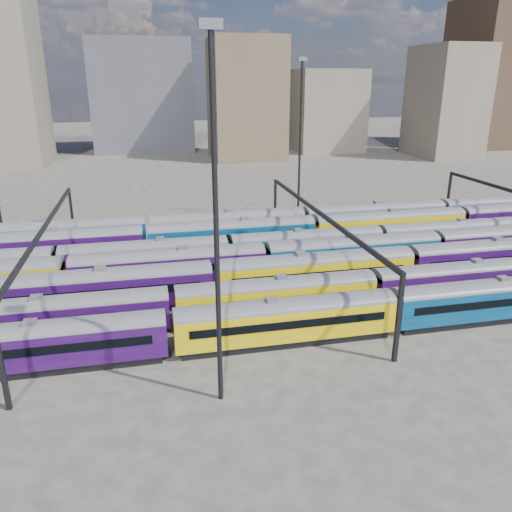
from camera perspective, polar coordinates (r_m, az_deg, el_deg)
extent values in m
plane|color=#3D3934|center=(58.37, -2.43, -2.99)|extent=(500.00, 500.00, 0.00)
cube|color=black|center=(44.96, -22.95, -11.43)|extent=(18.75, 2.43, 0.69)
cube|color=#23083B|center=(44.12, -23.26, -9.44)|extent=(19.73, 2.86, 2.86)
cylinder|color=#4C4C51|center=(43.48, -23.51, -7.78)|extent=(19.73, 2.86, 2.86)
cube|color=black|center=(42.71, -23.65, -9.96)|extent=(17.36, 0.06, 0.74)
cube|color=black|center=(45.23, -23.01, -8.19)|extent=(17.36, 0.06, 0.74)
cube|color=slate|center=(43.16, -23.64, -6.88)|extent=(0.99, 0.89, 0.35)
cube|color=black|center=(45.41, 3.42, -9.44)|extent=(18.75, 2.43, 0.69)
cube|color=#BB9D07|center=(44.58, 3.46, -7.45)|extent=(19.73, 2.86, 2.86)
cylinder|color=#4C4C51|center=(43.95, 3.50, -5.78)|extent=(19.73, 2.86, 2.86)
cube|color=black|center=(43.18, 4.00, -7.88)|extent=(17.36, 0.06, 0.74)
cube|color=black|center=(45.68, 2.97, -6.26)|extent=(17.36, 0.06, 0.74)
cube|color=slate|center=(43.63, 3.52, -4.88)|extent=(0.99, 0.89, 0.35)
cube|color=black|center=(54.12, 24.75, -6.36)|extent=(18.75, 2.43, 0.69)
cube|color=#053054|center=(53.43, 25.02, -4.63)|extent=(19.73, 2.86, 2.86)
cylinder|color=#4C4C51|center=(52.91, 25.24, -3.22)|extent=(19.73, 2.86, 2.86)
cube|color=black|center=(52.27, 26.01, -4.90)|extent=(17.36, 0.06, 0.74)
cube|color=black|center=(54.35, 24.17, -3.71)|extent=(17.36, 0.06, 0.74)
cube|color=slate|center=(52.64, 25.36, -2.45)|extent=(0.99, 0.89, 0.35)
cube|color=black|center=(49.18, -21.44, -8.48)|extent=(18.69, 2.43, 0.69)
cube|color=#23083B|center=(48.42, -21.69, -6.62)|extent=(19.68, 2.85, 2.85)
cylinder|color=#4C4C51|center=(47.84, -21.90, -5.08)|extent=(19.68, 2.85, 2.85)
cube|color=black|center=(46.99, -21.99, -7.00)|extent=(17.32, 0.06, 0.74)
cube|color=black|center=(49.58, -21.51, -5.54)|extent=(17.32, 0.06, 0.74)
cube|color=slate|center=(47.55, -22.02, -4.24)|extent=(0.98, 0.89, 0.34)
cube|color=black|center=(49.79, 2.34, -6.69)|extent=(18.69, 2.43, 0.69)
cube|color=#BB9D07|center=(49.03, 2.37, -4.83)|extent=(19.68, 2.85, 2.85)
cylinder|color=#4C4C51|center=(48.46, 2.39, -3.29)|extent=(19.68, 2.85, 2.85)
cube|color=black|center=(47.62, 2.82, -5.15)|extent=(17.32, 0.06, 0.74)
cube|color=black|center=(50.17, 1.96, -3.81)|extent=(17.32, 0.06, 0.74)
cube|color=slate|center=(48.18, 2.41, -2.46)|extent=(0.98, 0.89, 0.34)
cube|color=black|center=(57.97, 22.18, -4.29)|extent=(18.69, 2.43, 0.69)
cube|color=#23083B|center=(57.32, 22.40, -2.67)|extent=(19.68, 2.85, 2.85)
cylinder|color=#4C4C51|center=(56.84, 22.58, -1.34)|extent=(19.68, 2.85, 2.85)
cube|color=black|center=(56.12, 23.26, -2.88)|extent=(17.32, 0.06, 0.74)
cube|color=black|center=(58.31, 21.66, -1.84)|extent=(17.32, 0.06, 0.74)
cube|color=slate|center=(56.59, 22.68, -0.62)|extent=(0.98, 0.89, 0.34)
cube|color=black|center=(53.15, -16.86, -5.76)|extent=(20.66, 2.68, 0.76)
cube|color=#23083B|center=(52.37, -17.07, -3.82)|extent=(21.75, 3.15, 3.15)
cylinder|color=#4C4C51|center=(51.79, -17.24, -2.21)|extent=(21.75, 3.15, 3.15)
cube|color=black|center=(50.76, -17.23, -4.12)|extent=(19.14, 0.06, 0.82)
cube|color=black|center=(53.71, -17.00, -2.79)|extent=(19.14, 0.06, 0.82)
cube|color=slate|center=(51.50, -17.33, -1.34)|extent=(1.09, 0.98, 0.38)
cube|color=black|center=(55.66, 6.71, -3.84)|extent=(20.66, 2.68, 0.76)
cube|color=#BB9D07|center=(54.92, 6.79, -1.96)|extent=(21.75, 3.15, 3.15)
cylinder|color=#4C4C51|center=(54.37, 6.85, -0.42)|extent=(21.75, 3.15, 3.15)
cube|color=black|center=(53.38, 7.36, -2.20)|extent=(19.14, 0.06, 0.82)
cube|color=black|center=(56.19, 6.28, -1.03)|extent=(19.14, 0.06, 0.82)
cube|color=slate|center=(54.09, 6.89, 0.42)|extent=(1.09, 0.98, 0.38)
cube|color=black|center=(66.11, 25.37, -1.84)|extent=(20.66, 2.68, 0.76)
cube|color=#23083B|center=(65.49, 25.62, -0.24)|extent=(21.75, 3.15, 3.15)
cylinder|color=#4C4C51|center=(65.02, 25.82, 1.07)|extent=(21.75, 3.15, 3.15)
cube|color=black|center=(64.20, 26.51, -0.39)|extent=(19.14, 0.06, 0.82)
cube|color=black|center=(66.56, 24.85, 0.51)|extent=(19.14, 0.06, 0.82)
cube|color=slate|center=(64.79, 25.92, 1.77)|extent=(1.09, 0.98, 0.38)
cube|color=black|center=(57.53, -9.68, -3.21)|extent=(20.30, 2.63, 0.75)
cube|color=#23083B|center=(56.82, -9.79, -1.42)|extent=(21.36, 3.10, 3.10)
cylinder|color=#4C4C51|center=(56.30, -9.88, 0.06)|extent=(21.36, 3.10, 3.10)
cube|color=black|center=(55.23, -9.72, -1.62)|extent=(18.80, 0.06, 0.80)
cube|color=black|center=(58.17, -9.89, -0.54)|extent=(18.80, 0.06, 0.80)
cube|color=slate|center=(56.03, -9.92, 0.85)|extent=(1.07, 0.96, 0.37)
cube|color=black|center=(62.24, 10.92, -1.51)|extent=(20.30, 2.63, 0.75)
cube|color=#053054|center=(61.59, 11.04, 0.16)|extent=(21.36, 3.10, 3.10)
cylinder|color=#4C4C51|center=(61.10, 11.13, 1.53)|extent=(21.36, 3.10, 3.10)
cube|color=black|center=(60.12, 11.64, 0.01)|extent=(18.80, 0.06, 0.80)
cube|color=black|center=(62.83, 10.50, 0.94)|extent=(18.80, 0.06, 0.80)
cube|color=slate|center=(60.86, 11.18, 2.27)|extent=(1.07, 0.96, 0.37)
cube|color=black|center=(73.50, 26.89, -0.05)|extent=(20.30, 2.63, 0.75)
cube|color=#23083B|center=(72.95, 27.11, 1.37)|extent=(21.36, 3.10, 3.10)
cube|color=black|center=(74.01, 26.41, 2.02)|extent=(18.80, 0.06, 0.80)
cube|color=black|center=(62.17, -12.37, -1.67)|extent=(18.72, 2.43, 0.69)
cube|color=#23083B|center=(61.56, -12.49, -0.13)|extent=(19.70, 2.86, 2.86)
cylinder|color=#4C4C51|center=(61.11, -12.58, 1.13)|extent=(19.70, 2.86, 2.86)
cube|color=black|center=(60.08, -12.49, -0.27)|extent=(17.34, 0.06, 0.74)
cube|color=black|center=(62.82, -12.52, 0.60)|extent=(17.34, 0.06, 0.74)
cube|color=slate|center=(60.88, -12.64, 1.81)|extent=(0.99, 0.89, 0.34)
cube|color=black|center=(65.16, 5.74, -0.31)|extent=(18.72, 2.43, 0.69)
cube|color=#053054|center=(64.58, 5.79, 1.17)|extent=(19.70, 2.86, 2.86)
cylinder|color=#4C4C51|center=(64.15, 5.83, 2.38)|extent=(19.70, 2.86, 2.86)
cube|color=black|center=(63.17, 6.21, 1.06)|extent=(17.34, 0.06, 0.74)
cube|color=black|center=(65.79, 5.41, 1.84)|extent=(17.34, 0.06, 0.74)
cube|color=slate|center=(63.93, 5.86, 3.03)|extent=(0.99, 0.89, 0.34)
cube|color=black|center=(73.83, 20.91, 0.86)|extent=(18.72, 2.43, 0.69)
cube|color=#BB9D07|center=(73.32, 21.07, 2.17)|extent=(19.70, 2.86, 2.86)
cylinder|color=#4C4C51|center=(72.94, 21.21, 3.24)|extent=(19.70, 2.86, 2.86)
cube|color=black|center=(72.08, 21.72, 2.09)|extent=(17.34, 0.06, 0.74)
cube|color=black|center=(74.38, 20.51, 2.75)|extent=(17.34, 0.06, 0.74)
cube|color=slate|center=(72.75, 21.28, 3.82)|extent=(0.99, 0.89, 0.34)
cube|color=black|center=(67.94, -22.01, -0.81)|extent=(21.11, 2.74, 0.78)
cube|color=#23083B|center=(67.32, -22.22, 0.79)|extent=(22.22, 3.22, 3.22)
cylinder|color=#4C4C51|center=(66.86, -22.40, 2.10)|extent=(22.22, 3.22, 3.22)
cube|color=black|center=(65.68, -22.48, 0.66)|extent=(19.55, 0.06, 0.83)
cube|color=black|center=(68.74, -22.06, 1.52)|extent=(19.55, 0.06, 0.83)
cube|color=slate|center=(66.63, -22.49, 2.80)|extent=(1.11, 1.00, 0.39)
cube|color=black|center=(67.70, -2.69, 0.58)|extent=(21.11, 2.74, 0.78)
cube|color=#053054|center=(67.08, -2.72, 2.19)|extent=(22.22, 3.22, 3.22)
cylinder|color=#4C4C51|center=(66.62, -2.74, 3.52)|extent=(22.22, 3.22, 3.22)
cube|color=black|center=(65.43, -2.48, 2.10)|extent=(19.55, 0.06, 0.83)
cube|color=black|center=(68.51, -2.96, 2.90)|extent=(19.55, 0.06, 0.83)
cube|color=slate|center=(66.39, -2.75, 4.23)|extent=(1.11, 1.00, 0.39)
cube|color=black|center=(74.78, 14.81, 1.78)|extent=(21.11, 2.74, 0.78)
cube|color=#BB9D07|center=(74.22, 14.94, 3.25)|extent=(22.22, 3.22, 3.22)
cylinder|color=#4C4C51|center=(73.81, 15.05, 4.45)|extent=(22.22, 3.22, 3.22)
cube|color=black|center=(72.74, 15.54, 3.18)|extent=(19.55, 0.06, 0.83)
cube|color=black|center=(75.52, 14.41, 3.87)|extent=(19.55, 0.06, 0.83)
cube|color=slate|center=(73.60, 15.10, 5.09)|extent=(1.11, 1.00, 0.39)
cube|color=black|center=(72.54, -21.09, 0.55)|extent=(20.92, 2.71, 0.77)
cube|color=#053054|center=(71.96, -21.27, 2.04)|extent=(22.02, 3.19, 3.19)
cylinder|color=#4C4C51|center=(71.54, -21.43, 3.26)|extent=(22.02, 3.19, 3.19)
cube|color=black|center=(70.33, -21.49, 1.96)|extent=(19.38, 0.06, 0.83)
cube|color=black|center=(73.39, -21.14, 2.70)|extent=(19.38, 0.06, 0.83)
cube|color=slate|center=(71.33, -21.51, 3.92)|extent=(1.10, 0.99, 0.39)
cube|color=black|center=(72.43, -3.17, 1.84)|extent=(20.92, 2.71, 0.77)
cube|color=#BB9D07|center=(71.85, -3.20, 3.34)|extent=(22.02, 3.19, 3.19)
cylinder|color=#4C4C51|center=(71.43, -3.22, 4.57)|extent=(22.02, 3.19, 3.19)
cube|color=black|center=(70.22, -2.99, 3.29)|extent=(19.38, 0.06, 0.83)
cube|color=black|center=(73.29, -3.41, 3.97)|extent=(19.38, 0.06, 0.83)
cube|color=slate|center=(71.22, -3.24, 5.23)|extent=(1.10, 0.99, 0.39)
cube|color=black|center=(79.08, 13.24, 2.86)|extent=(20.92, 2.71, 0.77)
cube|color=#053054|center=(78.56, 13.35, 4.24)|extent=(22.02, 3.19, 3.19)
cylinder|color=#4C4C51|center=(78.17, 13.44, 5.37)|extent=(22.02, 3.19, 3.19)
cube|color=black|center=(77.06, 13.88, 4.20)|extent=(19.38, 0.06, 0.83)
cube|color=black|center=(79.87, 12.88, 4.81)|extent=(19.38, 0.06, 0.83)
cube|color=slate|center=(77.97, 13.49, 5.98)|extent=(1.10, 0.99, 0.39)
cube|color=black|center=(91.02, 26.25, 3.51)|extent=(20.92, 2.71, 0.77)
cube|color=#053054|center=(90.57, 26.43, 4.71)|extent=(22.02, 3.19, 3.19)
cylinder|color=#4C4C51|center=(90.23, 26.58, 5.69)|extent=(22.02, 3.19, 3.19)
cube|color=black|center=(89.27, 27.09, 4.67)|extent=(19.38, 0.06, 0.83)
cube|color=black|center=(91.71, 25.85, 5.21)|extent=(19.38, 0.06, 0.83)
cube|color=slate|center=(90.06, 26.66, 6.21)|extent=(1.10, 0.99, 0.39)
cube|color=black|center=(39.37, -27.19, -10.55)|extent=(0.35, 0.35, 8.00)
cube|color=black|center=(76.18, -20.27, 4.36)|extent=(0.35, 0.35, 8.00)
cube|color=black|center=(56.15, -23.10, 2.94)|extent=(0.30, 40.00, 0.45)
cube|color=black|center=(42.46, 15.98, -6.83)|extent=(0.35, 0.35, 8.00)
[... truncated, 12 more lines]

